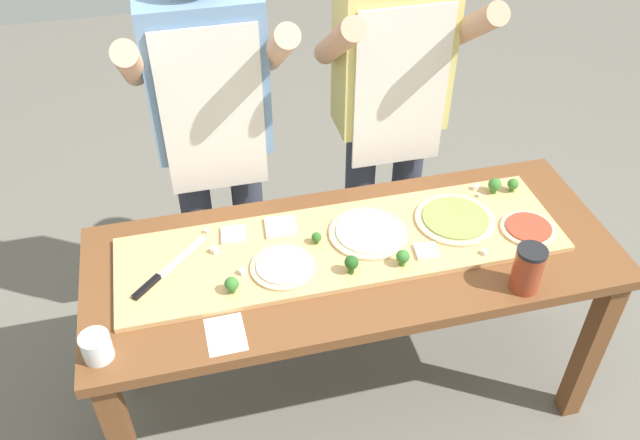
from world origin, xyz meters
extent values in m
plane|color=#6B665B|center=(0.00, 0.00, 0.00)|extent=(8.00, 8.00, 0.00)
cube|color=brown|center=(0.81, -0.28, 0.36)|extent=(0.07, 0.07, 0.72)
cube|color=brown|center=(-0.81, 0.28, 0.36)|extent=(0.07, 0.07, 0.72)
cube|color=brown|center=(0.81, 0.28, 0.36)|extent=(0.07, 0.07, 0.72)
cube|color=brown|center=(0.00, 0.00, 0.74)|extent=(1.74, 0.68, 0.04)
cube|color=tan|center=(-0.03, 0.04, 0.77)|extent=(1.47, 0.40, 0.02)
cube|color=#B7BABF|center=(-0.55, 0.09, 0.78)|extent=(0.17, 0.17, 0.00)
cube|color=black|center=(-0.66, -0.02, 0.78)|extent=(0.09, 0.09, 0.02)
cylinder|color=beige|center=(0.38, 0.05, 0.78)|extent=(0.27, 0.27, 0.01)
cylinder|color=#899E4C|center=(0.38, 0.05, 0.79)|extent=(0.23, 0.23, 0.01)
cylinder|color=beige|center=(-0.24, -0.03, 0.78)|extent=(0.21, 0.21, 0.01)
cylinder|color=beige|center=(-0.24, -0.03, 0.79)|extent=(0.17, 0.17, 0.01)
cylinder|color=beige|center=(0.07, 0.06, 0.78)|extent=(0.26, 0.26, 0.01)
cylinder|color=silver|center=(0.07, 0.06, 0.79)|extent=(0.22, 0.22, 0.01)
cylinder|color=beige|center=(0.60, -0.05, 0.78)|extent=(0.19, 0.19, 0.01)
cylinder|color=#BC3D28|center=(0.60, -0.05, 0.79)|extent=(0.15, 0.15, 0.01)
cube|color=silver|center=(-0.21, 0.16, 0.78)|extent=(0.11, 0.11, 0.01)
cube|color=silver|center=(-0.37, 0.16, 0.78)|extent=(0.09, 0.09, 0.01)
cube|color=silver|center=(0.22, -0.07, 0.78)|extent=(0.08, 0.08, 0.01)
cylinder|color=#3F7220|center=(0.13, -0.11, 0.78)|extent=(0.02, 0.02, 0.02)
sphere|color=#38752D|center=(0.13, -0.11, 0.81)|extent=(0.04, 0.04, 0.04)
cylinder|color=#2C5915|center=(-0.04, -0.10, 0.79)|extent=(0.02, 0.02, 0.03)
sphere|color=#23561E|center=(-0.04, -0.10, 0.82)|extent=(0.04, 0.04, 0.04)
cylinder|color=#3F7220|center=(0.64, 0.16, 0.78)|extent=(0.02, 0.02, 0.02)
sphere|color=#38752D|center=(0.64, 0.16, 0.81)|extent=(0.04, 0.04, 0.04)
cylinder|color=#3F7220|center=(-0.41, -0.10, 0.78)|extent=(0.02, 0.02, 0.02)
sphere|color=#38752D|center=(-0.41, -0.10, 0.81)|extent=(0.04, 0.04, 0.04)
cylinder|color=#366618|center=(-0.11, 0.06, 0.78)|extent=(0.01, 0.01, 0.01)
sphere|color=#2D6623|center=(-0.11, 0.06, 0.80)|extent=(0.03, 0.03, 0.03)
cylinder|color=#3F7220|center=(0.57, 0.17, 0.78)|extent=(0.02, 0.02, 0.02)
sphere|color=#38752D|center=(0.57, 0.17, 0.81)|extent=(0.05, 0.05, 0.05)
cube|color=silver|center=(-0.46, 0.19, 0.78)|extent=(0.02, 0.02, 0.01)
cube|color=silver|center=(0.51, 0.16, 0.78)|extent=(0.02, 0.02, 0.01)
cube|color=white|center=(-0.44, 0.09, 0.78)|extent=(0.03, 0.03, 0.02)
cube|color=silver|center=(0.40, -0.12, 0.78)|extent=(0.02, 0.02, 0.02)
cube|color=white|center=(-0.37, -0.03, 0.78)|extent=(0.02, 0.02, 0.02)
cube|color=white|center=(0.52, 0.20, 0.78)|extent=(0.02, 0.02, 0.02)
cylinder|color=white|center=(-0.81, -0.24, 0.80)|extent=(0.08, 0.08, 0.08)
cylinder|color=white|center=(-0.81, -0.24, 0.78)|extent=(0.07, 0.07, 0.05)
cylinder|color=#99381E|center=(0.47, -0.27, 0.83)|extent=(0.09, 0.09, 0.14)
cylinder|color=black|center=(0.47, -0.27, 0.91)|extent=(0.09, 0.09, 0.01)
cube|color=white|center=(-0.45, -0.24, 0.76)|extent=(0.11, 0.15, 0.00)
cylinder|color=#333847|center=(-0.48, 0.52, 0.45)|extent=(0.12, 0.12, 0.90)
cylinder|color=#333847|center=(-0.28, 0.52, 0.45)|extent=(0.12, 0.12, 0.90)
cube|color=#6689B2|center=(-0.38, 0.52, 1.18)|extent=(0.40, 0.20, 0.55)
cube|color=silver|center=(-0.38, 0.42, 1.09)|extent=(0.34, 0.01, 0.60)
cylinder|color=tan|center=(-0.61, 0.42, 1.30)|extent=(0.08, 0.39, 0.31)
cylinder|color=tan|center=(-0.15, 0.42, 1.30)|extent=(0.08, 0.39, 0.31)
cylinder|color=#333847|center=(0.18, 0.52, 0.45)|extent=(0.12, 0.12, 0.90)
cylinder|color=#333847|center=(0.38, 0.52, 0.45)|extent=(0.12, 0.12, 0.90)
cube|color=#D1C670|center=(0.28, 0.52, 1.18)|extent=(0.40, 0.20, 0.55)
cube|color=silver|center=(0.28, 0.42, 1.09)|extent=(0.34, 0.01, 0.60)
cylinder|color=tan|center=(0.05, 0.42, 1.30)|extent=(0.08, 0.39, 0.31)
cylinder|color=tan|center=(0.51, 0.42, 1.30)|extent=(0.08, 0.39, 0.31)
camera|label=1|loc=(-0.49, -1.52, 2.24)|focal=37.27mm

